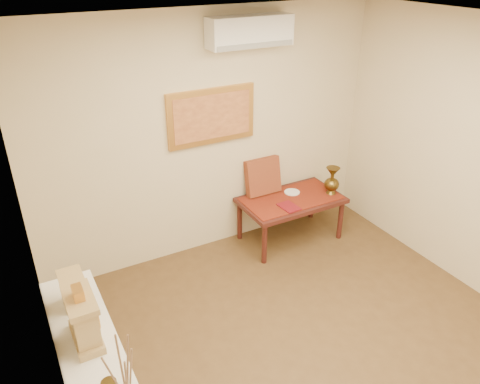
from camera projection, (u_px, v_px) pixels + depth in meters
floor at (330, 370)px, 3.97m from camera, size 4.50×4.50×0.00m
ceiling at (371, 41)px, 2.72m from camera, size 4.50×4.50×0.00m
wall_back at (211, 138)px, 5.10m from camera, size 4.00×0.02×2.70m
wall_left at (54, 334)px, 2.50m from camera, size 0.02×4.50×2.70m
table_cloth at (291, 198)px, 5.54m from camera, size 1.14×0.59×0.01m
brass_urn_tall at (332, 178)px, 5.55m from camera, size 0.18×0.18×0.41m
plate at (292, 192)px, 5.65m from camera, size 0.19×0.19×0.01m
menu at (289, 207)px, 5.33m from camera, size 0.20×0.26×0.01m
cushion at (263, 176)px, 5.56m from camera, size 0.44×0.19×0.45m
mantel_clock at (84, 318)px, 2.88m from camera, size 0.17×0.36×0.41m
wooden_chest at (73, 289)px, 3.21m from camera, size 0.16×0.21×0.24m
low_table at (291, 203)px, 5.57m from camera, size 1.20×0.70×0.55m
painting at (212, 116)px, 4.96m from camera, size 1.00×0.06×0.60m
ac_unit at (250, 31)px, 4.66m from camera, size 0.90×0.25×0.30m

